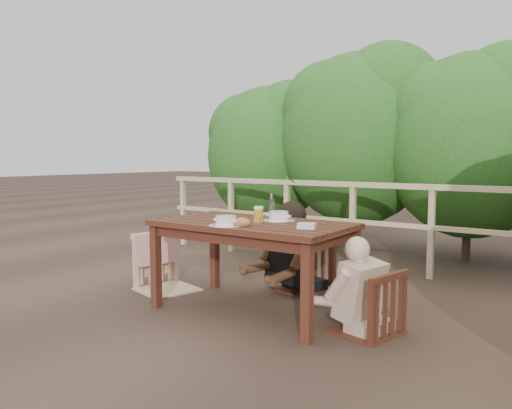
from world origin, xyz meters
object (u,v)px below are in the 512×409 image
Objects in this scene: chair_far at (304,241)px; bread_roll at (242,223)px; butter_tub at (307,227)px; soup_far at (279,217)px; tumbler at (257,223)px; diner_right at (371,256)px; beer_glass at (259,215)px; bottle at (272,208)px; table at (253,267)px; chair_right at (367,273)px; soup_near at (226,221)px; woman at (305,222)px; chair_left at (166,238)px.

bread_roll is at bearing -68.29° from chair_far.
soup_far is at bearing 128.93° from butter_tub.
bread_roll is 1.82× the size of tumbler.
diner_right is (1.00, -0.76, 0.10)m from chair_far.
chair_far is 6.43× the size of beer_glass.
bottle is 0.60m from butter_tub.
table is 10.79× the size of beer_glass.
chair_right is 1.15m from soup_near.
beer_glass is 0.20m from tumbler.
soup_near is at bearing 122.35° from diner_right.
bread_roll is at bearing -88.19° from beer_glass.
woman is 10.07× the size of butter_tub.
soup_far is (0.11, -0.62, 0.31)m from chair_far.
soup_far is at bearing 94.43° from diner_right.
tumbler is (-0.80, -0.26, 0.33)m from chair_right.
soup_near is at bearing -94.62° from chair_left.
beer_glass is at bearing -101.29° from soup_far.
table is 0.50m from tumbler.
diner_right is 7.77× the size of beer_glass.
chair_far is 1.17m from soup_near.
beer_glass is at bearing -70.79° from chair_right.
bottle is at bearing 108.32° from tumbler.
bread_roll is at bearing 17.21° from soup_near.
table is 5.91× the size of soup_near.
bottle is at bearing -67.87° from chair_left.
tumbler is 0.58× the size of butter_tub.
soup_far is at bearing -68.19° from chair_left.
butter_tub is (-0.42, -0.16, 0.32)m from chair_right.
chair_far is at bearing -114.73° from chair_right.
diner_right is 4.26× the size of soup_near.
bottle is (-0.07, -0.00, 0.07)m from soup_far.
chair_left is at bearing 158.11° from butter_tub.
tumbler is (0.17, -1.04, 0.12)m from woman.
diner_right is at bearing 2.18° from butter_tub.
woman is 1.15m from soup_near.
butter_tub is at bearing -34.08° from soup_far.
tumbler is (-0.83, -0.26, 0.20)m from diner_right.
butter_tub is at bearing -41.01° from chair_far.
chair_right is 3.31× the size of soup_near.
chair_far is (1.08, 0.78, -0.04)m from chair_left.
table is at bearing 106.60° from woman.
table is 0.48m from soup_far.
bread_roll is at bearing 111.65° from woman.
chair_far is at bearing -40.06° from chair_left.
chair_far is 1.06× the size of chair_right.
chair_far is 3.49× the size of soup_far.
butter_tub is (1.63, -0.14, 0.26)m from chair_left.
soup_far reaches higher than tumbler.
table is 0.52m from soup_near.
chair_far is at bearing 99.67° from soup_far.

